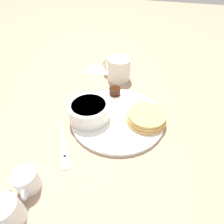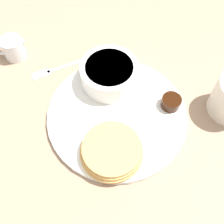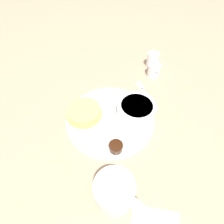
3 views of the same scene
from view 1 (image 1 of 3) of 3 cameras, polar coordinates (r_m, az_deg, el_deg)
ground_plane at (r=0.55m, az=1.81°, el=-2.03°), size 4.00×4.00×0.00m
plate at (r=0.55m, az=1.82°, el=-1.58°), size 0.29×0.29×0.01m
pancake_stack at (r=0.53m, az=11.14°, el=-1.66°), size 0.12×0.12×0.03m
bowl at (r=0.52m, az=-7.47°, el=0.62°), size 0.12×0.12×0.05m
syrup_cup at (r=0.62m, az=0.94°, el=6.79°), size 0.04×0.04×0.02m
butter_ramekin at (r=0.55m, az=-9.89°, el=0.74°), size 0.04×0.04×0.04m
coffee_mug at (r=0.72m, az=2.05°, el=13.91°), size 0.12×0.09×0.09m
creamer_pitcher_near at (r=0.44m, az=-26.00°, el=-19.44°), size 0.05×0.07×0.05m
creamer_pitcher_far at (r=0.41m, az=-30.71°, el=-26.21°), size 0.05×0.06×0.06m
fork at (r=0.48m, az=-15.36°, el=-11.94°), size 0.10×0.13×0.00m
napkin at (r=0.81m, az=-4.39°, el=13.68°), size 0.12×0.09×0.00m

